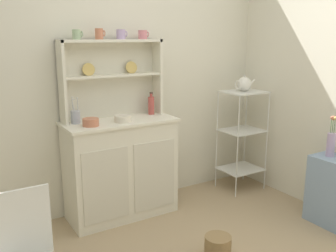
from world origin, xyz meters
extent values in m
cube|color=silver|center=(0.00, 1.62, 1.25)|extent=(3.84, 0.05, 2.50)
cube|color=silver|center=(-0.07, 1.37, 0.45)|extent=(0.97, 0.42, 0.90)
cube|color=beige|center=(-0.30, 1.16, 0.40)|extent=(0.41, 0.01, 0.63)
cube|color=beige|center=(0.16, 1.16, 0.40)|extent=(0.41, 0.01, 0.63)
cube|color=white|center=(-0.07, 1.37, 0.89)|extent=(1.00, 0.45, 0.02)
cube|color=silver|center=(-0.07, 1.57, 1.25)|extent=(0.93, 0.02, 0.69)
cube|color=silver|center=(-0.52, 1.49, 1.25)|extent=(0.02, 0.18, 0.69)
cube|color=silver|center=(0.38, 1.49, 1.25)|extent=(0.02, 0.18, 0.69)
cube|color=silver|center=(-0.07, 1.49, 1.28)|extent=(0.89, 0.16, 0.02)
cube|color=silver|center=(-0.07, 1.49, 1.58)|extent=(0.93, 0.18, 0.02)
cylinder|color=#DBB760|center=(-0.28, 1.53, 1.34)|extent=(0.11, 0.03, 0.11)
cylinder|color=#DBB760|center=(0.13, 1.53, 1.34)|extent=(0.11, 0.03, 0.11)
cylinder|color=silver|center=(1.09, 1.11, 0.53)|extent=(0.01, 0.01, 1.06)
cylinder|color=silver|center=(1.50, 1.11, 0.53)|extent=(0.01, 0.01, 1.06)
cylinder|color=silver|center=(1.09, 1.44, 0.53)|extent=(0.01, 0.01, 1.06)
cylinder|color=silver|center=(1.50, 1.44, 0.53)|extent=(0.01, 0.01, 1.06)
cube|color=silver|center=(1.30, 1.28, 1.06)|extent=(0.43, 0.35, 0.01)
cube|color=silver|center=(1.30, 1.28, 0.65)|extent=(0.43, 0.35, 0.01)
cube|color=silver|center=(1.30, 1.28, 0.22)|extent=(0.43, 0.35, 0.01)
cube|color=white|center=(-1.11, 0.33, 0.65)|extent=(0.31, 0.02, 0.40)
cylinder|color=#93754C|center=(0.25, 0.35, 0.08)|extent=(0.20, 0.20, 0.17)
cylinder|color=#9EB78E|center=(-0.38, 1.49, 1.63)|extent=(0.07, 0.07, 0.08)
torus|color=#9EB78E|center=(-0.33, 1.49, 1.64)|extent=(0.01, 0.05, 0.05)
cylinder|color=#C67556|center=(-0.18, 1.49, 1.64)|extent=(0.07, 0.07, 0.09)
torus|color=#C67556|center=(-0.14, 1.49, 1.64)|extent=(0.01, 0.05, 0.05)
cylinder|color=#B79ECC|center=(0.02, 1.49, 1.64)|extent=(0.08, 0.08, 0.08)
torus|color=#B79ECC|center=(0.07, 1.49, 1.64)|extent=(0.01, 0.05, 0.05)
cylinder|color=#D17A84|center=(0.24, 1.49, 1.63)|extent=(0.08, 0.08, 0.08)
torus|color=#D17A84|center=(0.29, 1.49, 1.64)|extent=(0.01, 0.05, 0.05)
cylinder|color=#C67556|center=(-0.36, 1.29, 0.93)|extent=(0.14, 0.14, 0.06)
cylinder|color=silver|center=(-0.07, 1.29, 0.93)|extent=(0.15, 0.15, 0.06)
cylinder|color=#B74C47|center=(0.30, 1.45, 0.98)|extent=(0.06, 0.06, 0.17)
cylinder|color=#B74C47|center=(0.30, 1.45, 1.08)|extent=(0.03, 0.03, 0.03)
cylinder|color=#4C382D|center=(0.30, 1.45, 1.10)|extent=(0.03, 0.03, 0.01)
cylinder|color=#B2B7C6|center=(-0.44, 1.45, 0.95)|extent=(0.08, 0.08, 0.11)
cylinder|color=silver|center=(-0.46, 1.43, 1.03)|extent=(0.01, 0.02, 0.18)
ellipsoid|color=silver|center=(-0.46, 1.43, 1.13)|extent=(0.02, 0.01, 0.01)
cylinder|color=silver|center=(-0.45, 1.43, 1.02)|extent=(0.03, 0.02, 0.16)
ellipsoid|color=silver|center=(-0.45, 1.43, 1.11)|extent=(0.02, 0.01, 0.01)
cylinder|color=silver|center=(-0.42, 1.43, 1.03)|extent=(0.01, 0.02, 0.17)
ellipsoid|color=silver|center=(-0.42, 1.43, 1.12)|extent=(0.02, 0.01, 0.01)
sphere|color=white|center=(1.30, 1.28, 1.14)|extent=(0.15, 0.15, 0.15)
sphere|color=silver|center=(1.30, 1.28, 1.22)|extent=(0.02, 0.02, 0.02)
cylinder|color=white|center=(1.40, 1.28, 1.15)|extent=(0.09, 0.02, 0.07)
torus|color=white|center=(1.21, 1.28, 1.14)|extent=(0.01, 0.09, 0.09)
cylinder|color=#B79ECC|center=(1.44, 0.32, 0.71)|extent=(0.07, 0.07, 0.21)
cylinder|color=#4C844C|center=(1.45, 0.31, 0.87)|extent=(0.00, 0.01, 0.15)
sphere|color=#DBB760|center=(1.45, 0.31, 0.94)|extent=(0.03, 0.03, 0.03)
cylinder|color=#4C844C|center=(1.45, 0.33, 0.87)|extent=(0.00, 0.01, 0.15)
sphere|color=#C67556|center=(1.45, 0.33, 0.94)|extent=(0.04, 0.04, 0.04)
cylinder|color=#4C844C|center=(1.43, 0.33, 0.87)|extent=(0.00, 0.01, 0.16)
sphere|color=#C67556|center=(1.43, 0.33, 0.94)|extent=(0.03, 0.03, 0.03)
camera|label=1|loc=(-1.39, -1.62, 1.62)|focal=40.36mm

